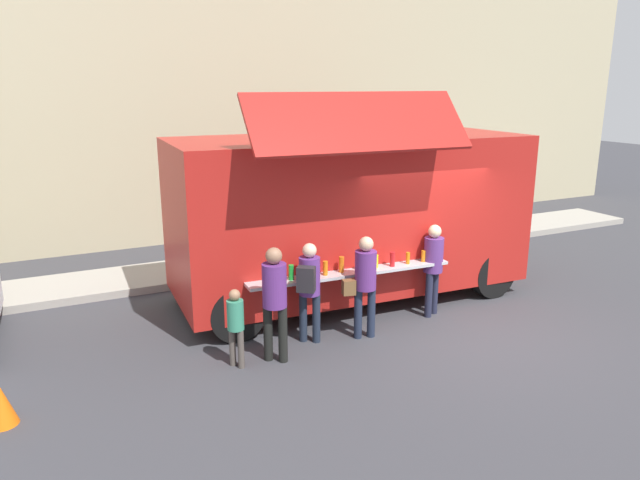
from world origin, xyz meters
The scene contains 11 objects.
ground_plane centered at (0.00, 0.00, 0.00)m, with size 60.00×60.00×0.00m, color #38383D.
curb_strip centered at (-4.78, 4.88, 0.07)m, with size 28.00×1.60×0.15m, color #9E998E.
building_behind centered at (-3.78, 8.78, 3.58)m, with size 32.00×2.40×7.15m, color tan.
food_truck_main centered at (-0.78, 2.26, 1.65)m, with size 6.47×3.41×3.81m.
traffic_cone_orange centered at (-6.57, 0.25, 0.28)m, with size 0.36×0.36×0.55m, color orange.
trash_bin centered at (3.24, 4.58, 0.48)m, with size 0.60×0.60×0.95m, color #2F6439.
customer_front_ordering centered at (-1.46, 0.54, 0.98)m, with size 0.55×0.34×1.66m.
customer_mid_with_backpack centered at (-2.32, 0.74, 0.98)m, with size 0.47×0.51×1.60m.
customer_rear_waiting centered at (-3.02, 0.39, 1.03)m, with size 0.35×0.35×1.72m.
customer_extra_browsing centered at (0.07, 0.84, 0.97)m, with size 0.33×0.33×1.62m.
child_near_queue centered at (-3.59, 0.45, 0.70)m, with size 0.24×0.24×1.17m.
Camera 1 is at (-5.92, -7.03, 3.94)m, focal length 33.28 mm.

